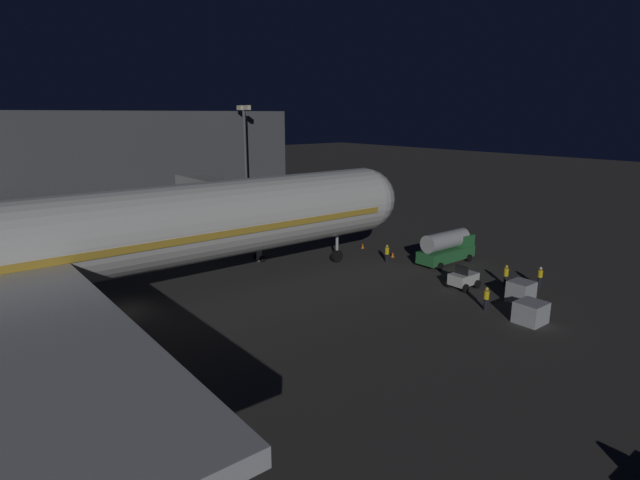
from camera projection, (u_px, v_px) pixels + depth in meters
name	position (u px, v px, depth m)	size (l,w,h in m)	color
ground_plane	(123.00, 312.00, 36.62)	(320.00, 320.00, 0.00)	#383533
jet_bridge	(231.00, 196.00, 52.02)	(18.95, 3.40, 7.33)	#9E9E99
apron_floodlight_mast	(245.00, 152.00, 69.22)	(2.90, 0.50, 15.11)	#59595E
baggage_tug_spare	(463.00, 279.00, 41.54)	(1.86, 2.32, 1.95)	silver
fuel_tanker	(447.00, 246.00, 48.36)	(2.46, 6.36, 3.15)	#287038
baggage_container_near_belt	(531.00, 312.00, 34.60)	(1.78, 1.89, 1.50)	#B7BABF
baggage_container_mid_row	(521.00, 292.00, 38.39)	(1.63, 1.72, 1.64)	#B7BABF
ground_crew_by_belt_loader	(387.00, 253.00, 48.68)	(0.40, 0.40, 1.75)	black
ground_crew_marshaller_fwd	(486.00, 297.00, 36.75)	(0.40, 0.40, 1.77)	black
ground_crew_under_port_wing	(506.00, 274.00, 42.09)	(0.40, 0.40, 1.78)	black
ground_crew_by_tug	(540.00, 276.00, 41.66)	(0.40, 0.40, 1.76)	black
traffic_cone_nose_port	(393.00, 255.00, 50.58)	(0.36, 0.36, 0.55)	orange
traffic_cone_nose_starboard	(363.00, 246.00, 53.92)	(0.36, 0.36, 0.55)	orange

